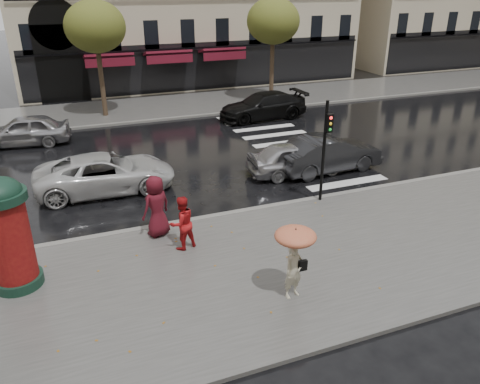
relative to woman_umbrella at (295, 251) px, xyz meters
name	(u,v)px	position (x,y,z in m)	size (l,w,h in m)	color
ground	(249,262)	(-0.38, 2.03, -1.44)	(160.00, 160.00, 0.00)	black
near_sidewalk	(256,269)	(-0.38, 1.53, -1.38)	(90.00, 7.00, 0.12)	#474744
far_sidewalk	(136,109)	(-0.38, 21.03, -1.38)	(90.00, 6.00, 0.12)	#474744
near_kerb	(216,216)	(-0.38, 5.03, -1.37)	(90.00, 0.25, 0.14)	slate
far_kerb	(145,121)	(-0.38, 18.03, -1.37)	(90.00, 0.25, 0.14)	slate
zebra_crossing	(286,143)	(5.62, 11.63, -1.44)	(3.60, 11.75, 0.01)	silver
tree_far_left	(95,27)	(-2.38, 20.03, 3.73)	(3.40, 3.40, 6.64)	#38281C
tree_far_right	(273,21)	(8.62, 20.03, 3.73)	(3.40, 3.40, 6.64)	#38281C
woman_umbrella	(295,251)	(0.00, 0.00, 0.00)	(1.04, 1.04, 2.00)	beige
woman_red	(182,223)	(-2.01, 3.34, -0.48)	(0.82, 0.64, 1.69)	red
man_burgundy	(156,206)	(-2.53, 4.43, -0.32)	(0.97, 0.63, 1.99)	#53101B
morris_column	(7,230)	(-6.58, 3.09, 0.34)	(1.29, 1.29, 3.47)	#122F22
traffic_light	(326,142)	(3.62, 4.75, 0.93)	(0.24, 0.35, 3.72)	black
car_silver	(296,158)	(4.10, 7.72, -0.73)	(1.68, 4.18, 1.42)	#B3B3B8
car_darkgrey	(328,154)	(5.55, 7.53, -0.67)	(1.64, 4.70, 1.55)	black
car_white	(106,173)	(-3.61, 8.81, -0.71)	(2.44, 5.29, 1.47)	silver
car_black	(263,106)	(6.33, 16.26, -0.67)	(2.15, 5.29, 1.54)	black
car_far_silver	(24,131)	(-6.75, 16.06, -0.69)	(1.77, 4.40, 1.50)	#9B9A9E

